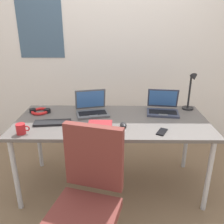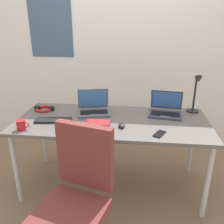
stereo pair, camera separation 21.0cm
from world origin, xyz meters
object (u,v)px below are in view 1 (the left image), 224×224
Objects in this scene: desk_lamp at (191,92)px; coffee_mug at (21,129)px; office_chair at (87,212)px; book_stack at (101,125)px; external_keyboard at (52,123)px; headphones at (40,111)px; laptop_near_mouse at (92,109)px; computer_mouse at (123,125)px; cell_phone at (162,132)px; laptop_front_right at (163,108)px.

coffee_mug is (-1.55, -0.58, -0.15)m from desk_lamp.
book_stack is at bearing 83.28° from office_chair.
book_stack is (0.45, -0.10, 0.02)m from external_keyboard.
coffee_mug is (-0.21, -0.21, 0.03)m from external_keyboard.
headphones is (-0.19, 0.28, 0.01)m from external_keyboard.
headphones is 1.19m from office_chair.
computer_mouse is at bearing -45.79° from laptop_near_mouse.
computer_mouse is at bearing 67.63° from office_chair.
laptop_near_mouse is (-1.00, -0.11, -0.15)m from desk_lamp.
cell_phone is 0.52m from book_stack.
headphones is at bearing 177.68° from laptop_near_mouse.
coffee_mug is (-1.17, -0.04, 0.04)m from cell_phone.
headphones is at bearing 88.56° from coffee_mug.
desk_lamp is 1.54m from office_chair.
external_keyboard is 2.92× the size of coffee_mug.
laptop_near_mouse is at bearing 30.44° from external_keyboard.
computer_mouse reaches higher than cell_phone.
laptop_near_mouse reaches higher than cell_phone.
headphones is at bearing 120.02° from office_chair.
external_keyboard is (-0.34, -0.26, -0.04)m from laptop_near_mouse.
computer_mouse is 0.20m from book_stack.
computer_mouse is at bearing 11.49° from book_stack.
laptop_near_mouse reaches higher than headphones.
laptop_near_mouse is 1.09× the size of external_keyboard.
office_chair is at bearing -96.72° from book_stack.
office_chair reaches higher than external_keyboard.
book_stack is at bearing -19.09° from external_keyboard.
desk_lamp is 1.40m from external_keyboard.
coffee_mug is at bearing -91.44° from headphones.
office_chair is (0.04, -0.96, -0.39)m from laptop_near_mouse.
laptop_near_mouse is 1.05× the size of laptop_front_right.
desk_lamp is 1.87× the size of headphones.
cell_phone is 0.64× the size of headphones.
coffee_mug is (-0.65, -0.11, 0.01)m from book_stack.
book_stack reaches higher than external_keyboard.
book_stack is at bearing 9.49° from coffee_mug.
office_chair is at bearing -87.72° from laptop_near_mouse.
computer_mouse is 0.34m from cell_phone.
book_stack is at bearing -152.40° from desk_lamp.
desk_lamp is 0.41× the size of office_chair.
computer_mouse is 0.45× the size of headphones.
laptop_front_right is 1.05× the size of external_keyboard.
desk_lamp is at bearing 82.37° from cell_phone.
computer_mouse is (-0.70, -0.43, -0.18)m from desk_lamp.
laptop_front_right is 2.54× the size of cell_phone.
book_stack is (0.11, -0.35, -0.02)m from laptop_near_mouse.
office_chair is at bearing -122.98° from computer_mouse.
laptop_front_right is at bearing 106.36° from cell_phone.
external_keyboard is at bearing 164.21° from computer_mouse.
external_keyboard is at bearing -164.61° from desk_lamp.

